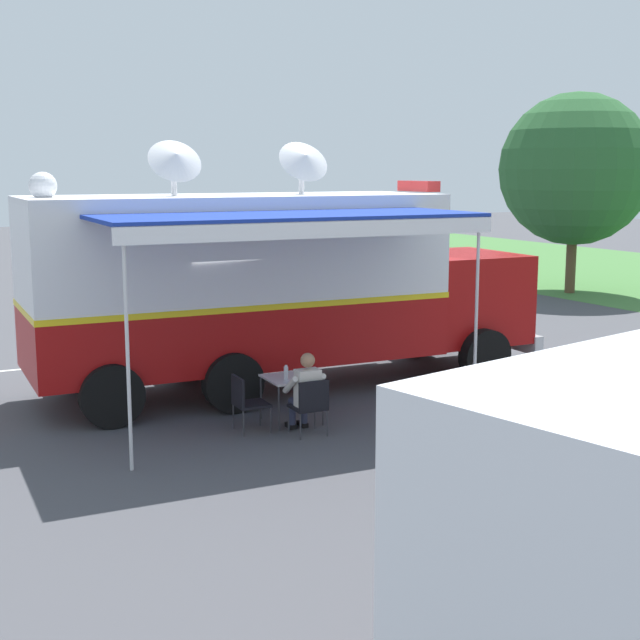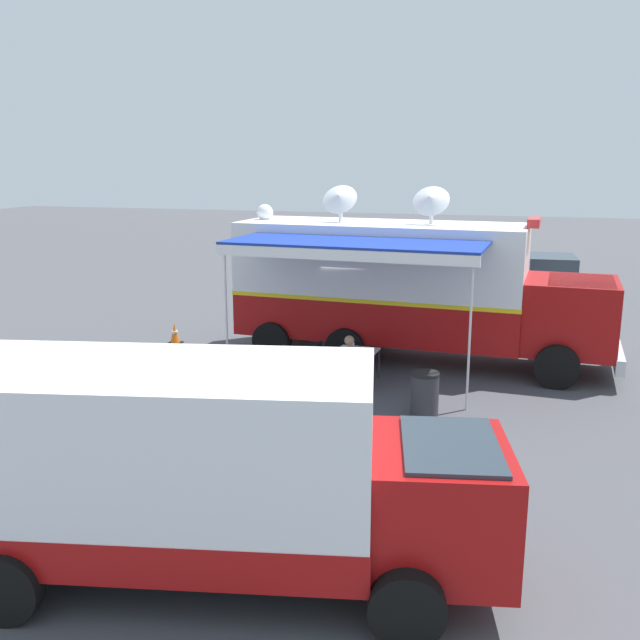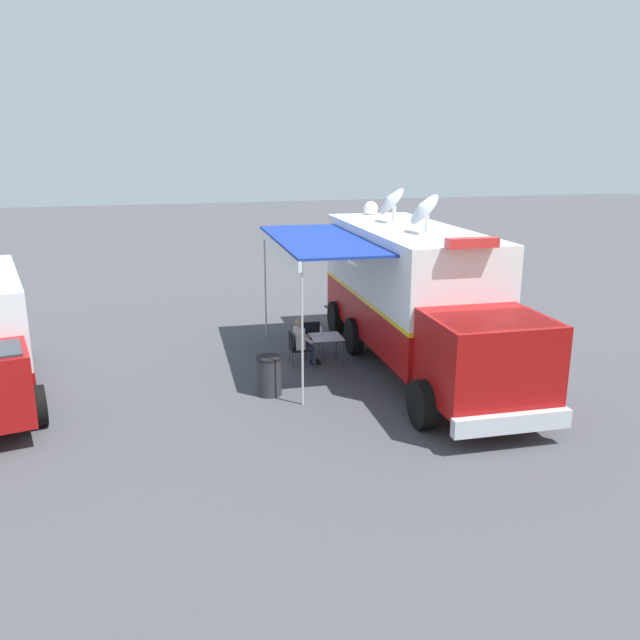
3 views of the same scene
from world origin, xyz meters
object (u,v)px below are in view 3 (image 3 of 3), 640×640
folding_table (326,338)px  trash_bin (269,376)px  water_bottle (321,331)px  seated_responder (303,340)px  traffic_cone (331,299)px  folding_chair_beside_table (312,336)px  folding_chair_at_table (296,346)px  command_truck (415,292)px

folding_table → trash_bin: size_ratio=0.92×
water_bottle → seated_responder: seated_responder is taller
folding_table → trash_bin: 2.60m
traffic_cone → folding_chair_beside_table: bearing=67.6°
trash_bin → water_bottle: bearing=-132.9°
water_bottle → seated_responder: 0.55m
folding_chair_at_table → traffic_cone: 6.29m
folding_table → folding_chair_at_table: bearing=-6.0°
folding_chair_at_table → trash_bin: trash_bin is taller
folding_table → folding_chair_at_table: 0.82m
folding_table → seated_responder: size_ratio=0.67×
command_truck → folding_chair_beside_table: 3.13m
command_truck → seated_responder: (2.73, -0.84, -1.30)m
folding_table → seated_responder: 0.62m
folding_chair_beside_table → traffic_cone: (-2.02, -4.92, -0.23)m
seated_responder → folding_chair_beside_table: bearing=-121.0°
command_truck → folding_chair_at_table: command_truck is taller
folding_table → seated_responder: (0.61, -0.07, -0.02)m
command_truck → folding_chair_beside_table: command_truck is taller
command_truck → seated_responder: bearing=-17.1°
folding_table → water_bottle: water_bottle is taller
seated_responder → water_bottle: bearing=-172.7°
folding_table → trash_bin: (1.88, 1.78, -0.22)m
folding_table → seated_responder: seated_responder is taller
command_truck → traffic_cone: size_ratio=16.56×
water_bottle → traffic_cone: (-1.97, -5.63, -0.55)m
trash_bin → traffic_cone: 8.44m
trash_bin → folding_table: bearing=-136.6°
command_truck → traffic_cone: 6.75m
command_truck → water_bottle: 2.63m
trash_bin → traffic_cone: bearing=-116.5°
trash_bin → folding_chair_beside_table: bearing=-123.4°
water_bottle → seated_responder: bearing=7.3°
command_truck → trash_bin: command_truck is taller
command_truck → trash_bin: size_ratio=10.55×
folding_table → traffic_cone: bearing=-108.0°
command_truck → folding_table: size_ratio=11.43×
seated_responder → traffic_cone: 6.23m
water_bottle → folding_chair_at_table: 0.78m
folding_table → traffic_cone: size_ratio=1.45×
folding_chair_beside_table → seated_responder: seated_responder is taller
traffic_cone → folding_chair_at_table: bearing=64.8°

